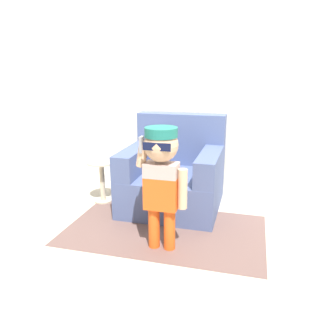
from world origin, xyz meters
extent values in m
plane|color=#BCB29E|center=(0.00, 0.00, 0.00)|extent=(10.00, 10.00, 0.00)
cube|color=silver|center=(0.00, 0.75, 1.30)|extent=(10.00, 0.05, 2.60)
cube|color=#475684|center=(-0.02, 0.10, 0.20)|extent=(1.03, 1.01, 0.41)
cube|color=#475684|center=(-0.02, 0.50, 0.70)|extent=(1.03, 0.21, 0.60)
cube|color=#475684|center=(-0.43, 0.00, 0.54)|extent=(0.20, 0.81, 0.27)
cube|color=#475684|center=(0.39, 0.00, 0.54)|extent=(0.20, 0.81, 0.27)
cylinder|color=#E05119|center=(0.03, -0.79, 0.19)|extent=(0.10, 0.10, 0.38)
cylinder|color=#E05119|center=(0.17, -0.79, 0.19)|extent=(0.10, 0.10, 0.38)
cube|color=#E05119|center=(0.10, -0.79, 0.51)|extent=(0.28, 0.16, 0.28)
cube|color=#B29993|center=(0.10, -0.79, 0.71)|extent=(0.28, 0.16, 0.12)
sphere|color=tan|center=(0.10, -0.79, 0.92)|extent=(0.28, 0.28, 0.28)
cylinder|color=#1E7066|center=(0.10, -0.79, 1.02)|extent=(0.26, 0.26, 0.08)
cube|color=#1E7066|center=(0.10, -0.66, 1.00)|extent=(0.16, 0.12, 0.01)
cube|color=#0F1433|center=(0.10, -0.91, 0.93)|extent=(0.22, 0.01, 0.06)
cylinder|color=tan|center=(0.28, -0.79, 0.56)|extent=(0.08, 0.08, 0.34)
cylinder|color=tan|center=(-0.06, -0.79, 0.83)|extent=(0.11, 0.08, 0.20)
cube|color=gray|center=(-0.06, -0.81, 0.92)|extent=(0.02, 0.07, 0.13)
cylinder|color=beige|center=(-0.85, 0.05, 0.01)|extent=(0.21, 0.21, 0.02)
cylinder|color=beige|center=(-0.85, 0.05, 0.23)|extent=(0.06, 0.06, 0.47)
cylinder|color=beige|center=(-0.85, 0.05, 0.48)|extent=(0.32, 0.32, 0.02)
cube|color=brown|center=(0.04, -0.47, 0.00)|extent=(1.89, 1.11, 0.01)
camera|label=1|loc=(0.80, -3.23, 1.50)|focal=35.00mm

